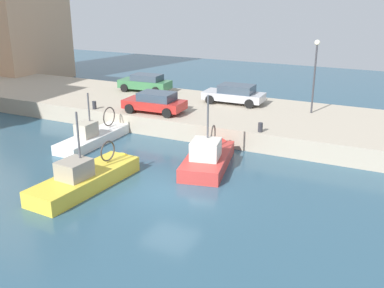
# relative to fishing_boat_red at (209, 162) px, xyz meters

# --- Properties ---
(water_surface) EXTENTS (80.00, 80.00, 0.00)m
(water_surface) POSITION_rel_fishing_boat_red_xyz_m (-4.12, 0.20, -0.15)
(water_surface) COLOR #2D5166
(water_surface) RESTS_ON ground
(quay_wall) EXTENTS (9.00, 56.00, 1.20)m
(quay_wall) POSITION_rel_fishing_boat_red_xyz_m (7.38, 0.20, 0.45)
(quay_wall) COLOR #ADA08C
(quay_wall) RESTS_ON ground
(fishing_boat_red) EXTENTS (6.18, 3.22, 4.92)m
(fishing_boat_red) POSITION_rel_fishing_boat_red_xyz_m (0.00, 0.00, 0.00)
(fishing_boat_red) COLOR #BC3833
(fishing_boat_red) RESTS_ON ground
(fishing_boat_yellow) EXTENTS (7.04, 2.48, 4.69)m
(fishing_boat_yellow) POSITION_rel_fishing_boat_red_xyz_m (-5.09, 4.07, -0.04)
(fishing_boat_yellow) COLOR gold
(fishing_boat_yellow) RESTS_ON ground
(fishing_boat_white) EXTENTS (6.72, 1.89, 3.97)m
(fishing_boat_white) POSITION_rel_fishing_boat_red_xyz_m (0.56, 7.93, -0.04)
(fishing_boat_white) COLOR white
(fishing_boat_white) RESTS_ON ground
(parked_car_silver) EXTENTS (2.15, 4.43, 1.39)m
(parked_car_silver) POSITION_rel_fishing_boat_red_xyz_m (9.06, 2.07, 1.76)
(parked_car_silver) COLOR #B7B7BC
(parked_car_silver) RESTS_ON quay_wall
(parked_car_green) EXTENTS (2.06, 4.28, 1.40)m
(parked_car_green) POSITION_rel_fishing_boat_red_xyz_m (9.68, 10.03, 1.77)
(parked_car_green) COLOR #387547
(parked_car_green) RESTS_ON quay_wall
(parked_car_red) EXTENTS (2.23, 4.20, 1.39)m
(parked_car_red) POSITION_rel_fishing_boat_red_xyz_m (4.34, 5.95, 1.76)
(parked_car_red) COLOR red
(parked_car_red) RESTS_ON quay_wall
(mooring_bollard_mid) EXTENTS (0.28, 0.28, 0.55)m
(mooring_bollard_mid) POSITION_rel_fishing_boat_red_xyz_m (3.23, -1.80, 1.32)
(mooring_bollard_mid) COLOR #2D2D33
(mooring_bollard_mid) RESTS_ON quay_wall
(mooring_bollard_north) EXTENTS (0.28, 0.28, 0.55)m
(mooring_bollard_north) POSITION_rel_fishing_boat_red_xyz_m (3.23, 10.20, 1.32)
(mooring_bollard_north) COLOR #2D2D33
(mooring_bollard_north) RESTS_ON quay_wall
(quay_streetlamp) EXTENTS (0.36, 0.36, 4.83)m
(quay_streetlamp) POSITION_rel_fishing_boat_red_xyz_m (8.88, -3.54, 4.30)
(quay_streetlamp) COLOR #38383D
(quay_streetlamp) RESTS_ON quay_wall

